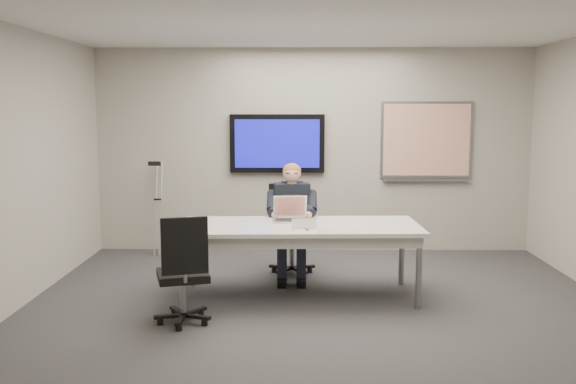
{
  "coord_description": "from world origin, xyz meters",
  "views": [
    {
      "loc": [
        -0.24,
        -5.87,
        2.0
      ],
      "look_at": [
        -0.32,
        0.77,
        1.12
      ],
      "focal_mm": 40.0,
      "sensor_mm": 36.0,
      "label": 1
    }
  ],
  "objects_px": {
    "laptop": "(290,214)",
    "conference_table": "(299,233)",
    "office_chair_far": "(291,246)",
    "seated_person": "(292,233)",
    "office_chair_near": "(184,290)"
  },
  "relations": [
    {
      "from": "conference_table",
      "to": "laptop",
      "type": "xyz_separation_m",
      "value": [
        -0.1,
        0.24,
        0.15
      ]
    },
    {
      "from": "office_chair_near",
      "to": "laptop",
      "type": "xyz_separation_m",
      "value": [
        0.97,
        1.15,
        0.52
      ]
    },
    {
      "from": "office_chair_far",
      "to": "seated_person",
      "type": "relative_size",
      "value": 0.8
    },
    {
      "from": "office_chair_near",
      "to": "conference_table",
      "type": "bearing_deg",
      "value": -155.73
    },
    {
      "from": "office_chair_far",
      "to": "laptop",
      "type": "xyz_separation_m",
      "value": [
        -0.0,
        -0.71,
        0.5
      ]
    },
    {
      "from": "office_chair_far",
      "to": "seated_person",
      "type": "height_order",
      "value": "seated_person"
    },
    {
      "from": "laptop",
      "to": "conference_table",
      "type": "bearing_deg",
      "value": -71.67
    },
    {
      "from": "conference_table",
      "to": "office_chair_near",
      "type": "distance_m",
      "value": 1.45
    },
    {
      "from": "conference_table",
      "to": "seated_person",
      "type": "xyz_separation_m",
      "value": [
        -0.08,
        0.7,
        -0.14
      ]
    },
    {
      "from": "office_chair_far",
      "to": "office_chair_near",
      "type": "relative_size",
      "value": 1.04
    },
    {
      "from": "conference_table",
      "to": "office_chair_far",
      "type": "relative_size",
      "value": 2.36
    },
    {
      "from": "conference_table",
      "to": "office_chair_far",
      "type": "xyz_separation_m",
      "value": [
        -0.1,
        0.95,
        -0.35
      ]
    },
    {
      "from": "seated_person",
      "to": "office_chair_far",
      "type": "bearing_deg",
      "value": 87.95
    },
    {
      "from": "office_chair_near",
      "to": "office_chair_far",
      "type": "bearing_deg",
      "value": -133.63
    },
    {
      "from": "conference_table",
      "to": "laptop",
      "type": "bearing_deg",
      "value": 110.83
    }
  ]
}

